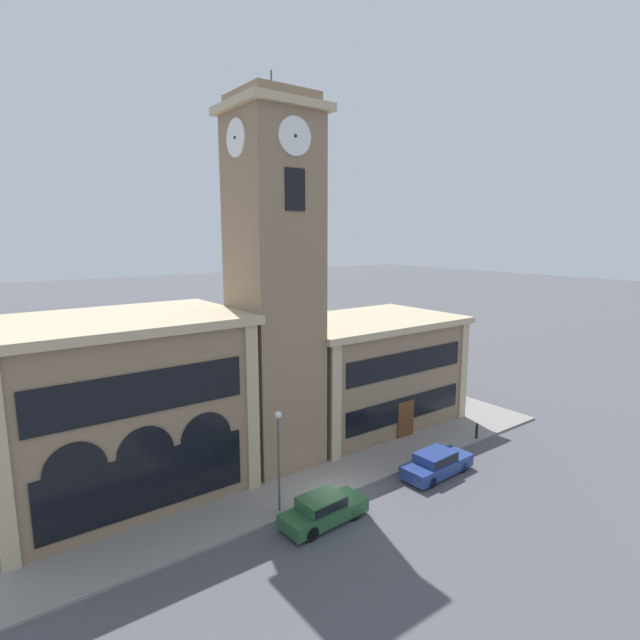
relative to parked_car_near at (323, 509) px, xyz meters
The scene contains 9 objects.
ground_plane 2.35m from the parked_car_near, 37.43° to the left, with size 300.00×300.00×0.00m, color #4C4C51.
sidewalk_kerb 8.38m from the parked_car_near, 77.76° to the left, with size 38.73×13.62×0.15m.
clock_tower 12.38m from the parked_car_near, 75.93° to the left, with size 5.10×5.10×22.64m.
town_hall_left_wing 11.91m from the parked_car_near, 127.41° to the left, with size 12.84×8.81×9.66m.
town_hall_right_wing 14.28m from the parked_car_near, 39.72° to the left, with size 13.57×8.81×7.83m.
parked_car_near is the anchor object (origin of this frame).
parked_car_mid 8.26m from the parked_car_near, ahead, with size 4.77×1.96×1.44m.
street_lamp 3.72m from the parked_car_near, 121.39° to the left, with size 0.36×0.36×5.23m.
bollard 14.44m from the parked_car_near, ahead, with size 0.18×0.18×1.06m.
Camera 1 is at (-15.14, -19.07, 13.86)m, focal length 28.00 mm.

